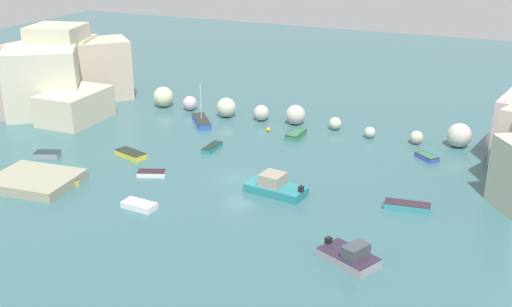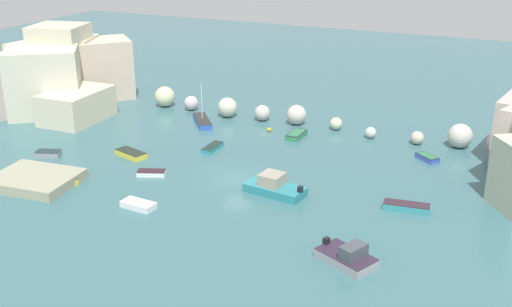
{
  "view_description": "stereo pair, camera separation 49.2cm",
  "coord_description": "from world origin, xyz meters",
  "px_view_note": "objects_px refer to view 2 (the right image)",
  "views": [
    {
      "loc": [
        22.68,
        -46.54,
        22.47
      ],
      "look_at": [
        0.0,
        4.08,
        1.0
      ],
      "focal_mm": 43.43,
      "sensor_mm": 36.0,
      "label": 1
    },
    {
      "loc": [
        23.12,
        -46.34,
        22.47
      ],
      "look_at": [
        0.0,
        4.08,
        1.0
      ],
      "focal_mm": 43.43,
      "sensor_mm": 36.0,
      "label": 2
    }
  ],
  "objects_px": {
    "moored_boat_8": "(348,256)",
    "moored_boat_5": "(212,147)",
    "moored_boat_1": "(131,154)",
    "moored_boat_9": "(296,135)",
    "moored_boat_4": "(202,121)",
    "channel_buoy": "(269,130)",
    "moored_boat_10": "(48,154)",
    "moored_boat_11": "(151,173)",
    "stone_dock": "(35,180)",
    "moored_boat_2": "(138,205)",
    "moored_boat_0": "(427,157)",
    "moored_boat_3": "(407,207)",
    "moored_boat_6": "(274,187)",
    "moored_boat_7": "(59,179)"
  },
  "relations": [
    {
      "from": "moored_boat_3",
      "to": "moored_boat_1",
      "type": "bearing_deg",
      "value": 171.28
    },
    {
      "from": "moored_boat_1",
      "to": "moored_boat_11",
      "type": "distance_m",
      "value": 5.57
    },
    {
      "from": "moored_boat_0",
      "to": "moored_boat_11",
      "type": "bearing_deg",
      "value": -106.98
    },
    {
      "from": "moored_boat_1",
      "to": "moored_boat_8",
      "type": "xyz_separation_m",
      "value": [
        25.46,
        -10.58,
        0.25
      ]
    },
    {
      "from": "channel_buoy",
      "to": "moored_boat_8",
      "type": "xyz_separation_m",
      "value": [
        15.97,
        -23.18,
        0.29
      ]
    },
    {
      "from": "moored_boat_4",
      "to": "moored_boat_9",
      "type": "bearing_deg",
      "value": 51.43
    },
    {
      "from": "moored_boat_11",
      "to": "moored_boat_1",
      "type": "bearing_deg",
      "value": -57.35
    },
    {
      "from": "moored_boat_5",
      "to": "moored_boat_11",
      "type": "relative_size",
      "value": 1.08
    },
    {
      "from": "moored_boat_9",
      "to": "channel_buoy",
      "type": "bearing_deg",
      "value": 83.74
    },
    {
      "from": "moored_boat_6",
      "to": "moored_boat_9",
      "type": "height_order",
      "value": "moored_boat_6"
    },
    {
      "from": "channel_buoy",
      "to": "moored_boat_1",
      "type": "bearing_deg",
      "value": -127.01
    },
    {
      "from": "moored_boat_0",
      "to": "moored_boat_7",
      "type": "height_order",
      "value": "moored_boat_7"
    },
    {
      "from": "moored_boat_9",
      "to": "moored_boat_10",
      "type": "distance_m",
      "value": 25.64
    },
    {
      "from": "moored_boat_11",
      "to": "moored_boat_9",
      "type": "bearing_deg",
      "value": -140.86
    },
    {
      "from": "channel_buoy",
      "to": "moored_boat_4",
      "type": "bearing_deg",
      "value": -175.37
    },
    {
      "from": "moored_boat_1",
      "to": "moored_boat_5",
      "type": "xyz_separation_m",
      "value": [
        6.43,
        5.09,
        -0.06
      ]
    },
    {
      "from": "moored_boat_6",
      "to": "moored_boat_8",
      "type": "relative_size",
      "value": 1.16
    },
    {
      "from": "channel_buoy",
      "to": "moored_boat_4",
      "type": "height_order",
      "value": "moored_boat_4"
    },
    {
      "from": "moored_boat_4",
      "to": "moored_boat_9",
      "type": "distance_m",
      "value": 11.51
    },
    {
      "from": "moored_boat_3",
      "to": "channel_buoy",
      "type": "bearing_deg",
      "value": 136.18
    },
    {
      "from": "moored_boat_4",
      "to": "moored_boat_8",
      "type": "height_order",
      "value": "moored_boat_4"
    },
    {
      "from": "moored_boat_3",
      "to": "moored_boat_11",
      "type": "distance_m",
      "value": 23.04
    },
    {
      "from": "moored_boat_3",
      "to": "moored_boat_5",
      "type": "height_order",
      "value": "moored_boat_3"
    },
    {
      "from": "moored_boat_9",
      "to": "moored_boat_4",
      "type": "bearing_deg",
      "value": 92.88
    },
    {
      "from": "moored_boat_3",
      "to": "moored_boat_4",
      "type": "bearing_deg",
      "value": 146.79
    },
    {
      "from": "moored_boat_7",
      "to": "moored_boat_9",
      "type": "distance_m",
      "value": 25.08
    },
    {
      "from": "moored_boat_10",
      "to": "moored_boat_7",
      "type": "bearing_deg",
      "value": 118.01
    },
    {
      "from": "moored_boat_10",
      "to": "moored_boat_11",
      "type": "height_order",
      "value": "moored_boat_10"
    },
    {
      "from": "moored_boat_6",
      "to": "moored_boat_10",
      "type": "distance_m",
      "value": 23.89
    },
    {
      "from": "moored_boat_1",
      "to": "moored_boat_10",
      "type": "height_order",
      "value": "moored_boat_10"
    },
    {
      "from": "moored_boat_5",
      "to": "moored_boat_6",
      "type": "relative_size",
      "value": 0.56
    },
    {
      "from": "channel_buoy",
      "to": "moored_boat_5",
      "type": "distance_m",
      "value": 8.11
    },
    {
      "from": "moored_boat_4",
      "to": "moored_boat_6",
      "type": "height_order",
      "value": "moored_boat_4"
    },
    {
      "from": "channel_buoy",
      "to": "moored_boat_11",
      "type": "relative_size",
      "value": 0.17
    },
    {
      "from": "stone_dock",
      "to": "moored_boat_1",
      "type": "distance_m",
      "value": 9.94
    },
    {
      "from": "moored_boat_8",
      "to": "moored_boat_5",
      "type": "bearing_deg",
      "value": 165.75
    },
    {
      "from": "moored_boat_5",
      "to": "moored_boat_10",
      "type": "distance_m",
      "value": 16.31
    },
    {
      "from": "channel_buoy",
      "to": "moored_boat_2",
      "type": "height_order",
      "value": "moored_boat_2"
    },
    {
      "from": "moored_boat_3",
      "to": "moored_boat_4",
      "type": "relative_size",
      "value": 0.81
    },
    {
      "from": "moored_boat_0",
      "to": "moored_boat_3",
      "type": "distance_m",
      "value": 11.98
    },
    {
      "from": "moored_boat_6",
      "to": "moored_boat_8",
      "type": "height_order",
      "value": "moored_boat_6"
    },
    {
      "from": "moored_boat_10",
      "to": "moored_boat_5",
      "type": "bearing_deg",
      "value": -170.11
    },
    {
      "from": "moored_boat_3",
      "to": "moored_boat_11",
      "type": "xyz_separation_m",
      "value": [
        -22.89,
        -2.59,
        -0.06
      ]
    },
    {
      "from": "moored_boat_5",
      "to": "moored_boat_7",
      "type": "bearing_deg",
      "value": 145.8
    },
    {
      "from": "moored_boat_2",
      "to": "moored_boat_3",
      "type": "bearing_deg",
      "value": 27.41
    },
    {
      "from": "channel_buoy",
      "to": "moored_boat_10",
      "type": "height_order",
      "value": "moored_boat_10"
    },
    {
      "from": "moored_boat_8",
      "to": "moored_boat_11",
      "type": "relative_size",
      "value": 1.67
    },
    {
      "from": "moored_boat_3",
      "to": "moored_boat_9",
      "type": "xyz_separation_m",
      "value": [
        -14.5,
        12.71,
        -0.0
      ]
    },
    {
      "from": "moored_boat_2",
      "to": "moored_boat_11",
      "type": "height_order",
      "value": "moored_boat_2"
    },
    {
      "from": "moored_boat_10",
      "to": "moored_boat_6",
      "type": "bearing_deg",
      "value": 161.52
    }
  ]
}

